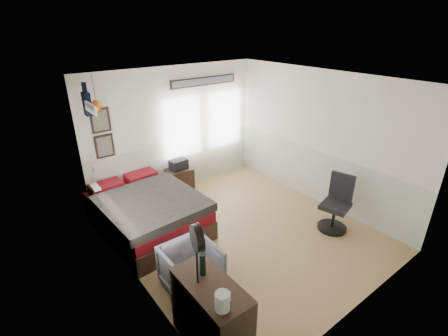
{
  "coord_description": "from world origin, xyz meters",
  "views": [
    {
      "loc": [
        -3.25,
        -3.7,
        3.5
      ],
      "look_at": [
        -0.1,
        0.4,
        1.15
      ],
      "focal_mm": 26.0,
      "sensor_mm": 36.0,
      "label": 1
    }
  ],
  "objects_px": {
    "armchair": "(191,268)",
    "task_chair": "(336,207)",
    "bed": "(147,212)",
    "dresser": "(211,314)",
    "nightstand": "(180,180)"
  },
  "relations": [
    {
      "from": "task_chair",
      "to": "dresser",
      "type": "bearing_deg",
      "value": 175.22
    },
    {
      "from": "bed",
      "to": "nightstand",
      "type": "bearing_deg",
      "value": 34.22
    },
    {
      "from": "bed",
      "to": "dresser",
      "type": "bearing_deg",
      "value": -102.52
    },
    {
      "from": "nightstand",
      "to": "task_chair",
      "type": "bearing_deg",
      "value": -61.28
    },
    {
      "from": "nightstand",
      "to": "task_chair",
      "type": "relative_size",
      "value": 0.51
    },
    {
      "from": "dresser",
      "to": "task_chair",
      "type": "height_order",
      "value": "task_chair"
    },
    {
      "from": "bed",
      "to": "task_chair",
      "type": "height_order",
      "value": "task_chair"
    },
    {
      "from": "armchair",
      "to": "bed",
      "type": "bearing_deg",
      "value": 85.6
    },
    {
      "from": "armchair",
      "to": "task_chair",
      "type": "relative_size",
      "value": 0.71
    },
    {
      "from": "dresser",
      "to": "nightstand",
      "type": "relative_size",
      "value": 1.86
    },
    {
      "from": "dresser",
      "to": "nightstand",
      "type": "bearing_deg",
      "value": 65.0
    },
    {
      "from": "armchair",
      "to": "task_chair",
      "type": "xyz_separation_m",
      "value": [
        2.88,
        -0.34,
        0.09
      ]
    },
    {
      "from": "armchair",
      "to": "task_chair",
      "type": "bearing_deg",
      "value": -6.08
    },
    {
      "from": "armchair",
      "to": "dresser",
      "type": "bearing_deg",
      "value": -107.56
    },
    {
      "from": "bed",
      "to": "dresser",
      "type": "height_order",
      "value": "dresser"
    }
  ]
}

